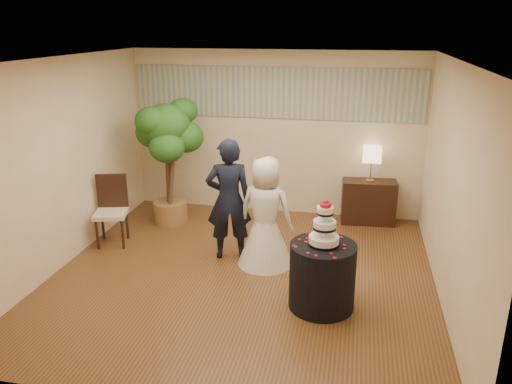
% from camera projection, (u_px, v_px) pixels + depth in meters
% --- Properties ---
extents(floor, '(5.00, 5.00, 0.00)m').
position_uv_depth(floor, '(243.00, 275.00, 6.69)').
color(floor, brown).
rests_on(floor, ground).
extents(ceiling, '(5.00, 5.00, 0.00)m').
position_uv_depth(ceiling, '(241.00, 60.00, 5.79)').
color(ceiling, white).
rests_on(ceiling, wall_back).
extents(wall_back, '(5.00, 0.06, 2.80)m').
position_uv_depth(wall_back, '(275.00, 134.00, 8.56)').
color(wall_back, beige).
rests_on(wall_back, ground).
extents(wall_front, '(5.00, 0.06, 2.80)m').
position_uv_depth(wall_front, '(169.00, 265.00, 3.92)').
color(wall_front, beige).
rests_on(wall_front, ground).
extents(wall_left, '(0.06, 5.00, 2.80)m').
position_uv_depth(wall_left, '(61.00, 164.00, 6.72)').
color(wall_left, beige).
rests_on(wall_left, ground).
extents(wall_right, '(0.06, 5.00, 2.80)m').
position_uv_depth(wall_right, '(452.00, 188.00, 5.77)').
color(wall_right, beige).
rests_on(wall_right, ground).
extents(mural_border, '(4.90, 0.02, 0.85)m').
position_uv_depth(mural_border, '(275.00, 93.00, 8.32)').
color(mural_border, '#A4AC9B').
rests_on(mural_border, wall_back).
extents(groom, '(0.72, 0.57, 1.74)m').
position_uv_depth(groom, '(229.00, 200.00, 6.95)').
color(groom, black).
rests_on(groom, floor).
extents(bride, '(0.88, 0.88, 1.54)m').
position_uv_depth(bride, '(266.00, 212.00, 6.78)').
color(bride, white).
rests_on(bride, floor).
extents(cake_table, '(0.85, 0.85, 0.80)m').
position_uv_depth(cake_table, '(322.00, 276.00, 5.83)').
color(cake_table, black).
rests_on(cake_table, floor).
extents(wedding_cake, '(0.35, 0.35, 0.55)m').
position_uv_depth(wedding_cake, '(325.00, 223.00, 5.61)').
color(wedding_cake, white).
rests_on(wedding_cake, cake_table).
extents(console, '(0.91, 0.46, 0.73)m').
position_uv_depth(console, '(368.00, 202.00, 8.34)').
color(console, black).
rests_on(console, floor).
extents(table_lamp, '(0.29, 0.29, 0.58)m').
position_uv_depth(table_lamp, '(371.00, 164.00, 8.13)').
color(table_lamp, beige).
rests_on(table_lamp, console).
extents(ficus_tree, '(1.31, 1.31, 2.11)m').
position_uv_depth(ficus_tree, '(168.00, 162.00, 8.15)').
color(ficus_tree, '#265D1D').
rests_on(ficus_tree, floor).
extents(side_chair, '(0.59, 0.61, 1.05)m').
position_uv_depth(side_chair, '(111.00, 212.00, 7.47)').
color(side_chair, black).
rests_on(side_chair, floor).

